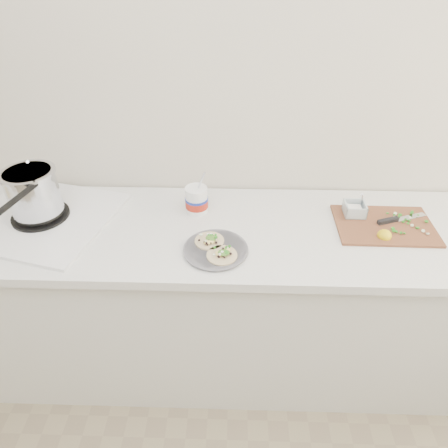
{
  "coord_description": "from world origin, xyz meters",
  "views": [
    {
      "loc": [
        0.11,
        0.06,
        1.9
      ],
      "look_at": [
        0.07,
        1.36,
        0.96
      ],
      "focal_mm": 32.0,
      "sensor_mm": 36.0,
      "label": 1
    }
  ],
  "objects_px": {
    "taco_plate": "(216,248)",
    "tub": "(197,198)",
    "cutboard": "(383,222)",
    "stove": "(36,201)"
  },
  "relations": [
    {
      "from": "taco_plate",
      "to": "tub",
      "type": "bearing_deg",
      "value": 108.7
    },
    {
      "from": "stove",
      "to": "taco_plate",
      "type": "xyz_separation_m",
      "value": [
        0.77,
        -0.19,
        -0.08
      ]
    },
    {
      "from": "taco_plate",
      "to": "cutboard",
      "type": "distance_m",
      "value": 0.73
    },
    {
      "from": "tub",
      "to": "stove",
      "type": "bearing_deg",
      "value": -173.05
    },
    {
      "from": "stove",
      "to": "taco_plate",
      "type": "height_order",
      "value": "stove"
    },
    {
      "from": "stove",
      "to": "cutboard",
      "type": "xyz_separation_m",
      "value": [
        1.47,
        0.0,
        -0.08
      ]
    },
    {
      "from": "stove",
      "to": "cutboard",
      "type": "relative_size",
      "value": 1.71
    },
    {
      "from": "stove",
      "to": "tub",
      "type": "xyz_separation_m",
      "value": [
        0.67,
        0.08,
        -0.02
      ]
    },
    {
      "from": "taco_plate",
      "to": "tub",
      "type": "relative_size",
      "value": 1.12
    },
    {
      "from": "stove",
      "to": "cutboard",
      "type": "bearing_deg",
      "value": 14.13
    }
  ]
}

